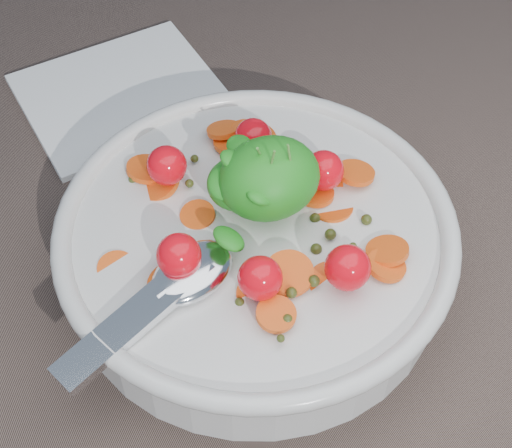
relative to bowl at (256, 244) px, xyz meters
name	(u,v)px	position (x,y,z in m)	size (l,w,h in m)	color
ground	(237,302)	(-0.03, -0.02, -0.04)	(6.00, 6.00, 0.00)	brown
bowl	(256,244)	(0.00, 0.00, 0.00)	(0.32, 0.30, 0.13)	silver
napkin	(122,95)	(-0.02, 0.24, -0.03)	(0.18, 0.16, 0.01)	white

